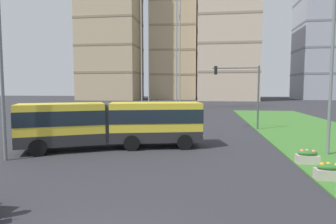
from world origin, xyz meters
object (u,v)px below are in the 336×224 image
object	(u,v)px
flower_planter_2	(329,171)
articulated_bus	(113,123)
flower_planter_3	(307,157)
apartment_tower_west	(110,23)
apartment_tower_centre	(228,21)
apartment_tower_eastcentre	(330,38)
traffic_light_far_right	(243,86)
streetlight_median	(332,67)
streetlight_left	(1,63)
car_white_van	(117,122)
apartment_tower_westcentre	(174,42)

from	to	relation	value
flower_planter_2	articulated_bus	bearing A→B (deg)	154.79
flower_planter_3	apartment_tower_west	size ratio (longest dim) A/B	0.02
apartment_tower_centre	apartment_tower_eastcentre	bearing A→B (deg)	17.15
apartment_tower_eastcentre	articulated_bus	bearing A→B (deg)	-118.21
traffic_light_far_right	flower_planter_3	bearing A→B (deg)	-81.65
apartment_tower_centre	flower_planter_3	bearing A→B (deg)	-90.82
streetlight_median	apartment_tower_eastcentre	world-z (taller)	apartment_tower_eastcentre
streetlight_left	apartment_tower_eastcentre	world-z (taller)	apartment_tower_eastcentre
apartment_tower_west	apartment_tower_centre	world-z (taller)	apartment_tower_west
car_white_van	apartment_tower_west	distance (m)	76.91
traffic_light_far_right	flower_planter_2	bearing A→B (deg)	-83.09
articulated_bus	apartment_tower_westcentre	size ratio (longest dim) A/B	0.29
car_white_van	apartment_tower_west	world-z (taller)	apartment_tower_west
flower_planter_2	apartment_tower_centre	xyz separation A→B (m)	(1.16, 83.73, 25.10)
apartment_tower_westcentre	apartment_tower_eastcentre	world-z (taller)	apartment_tower_eastcentre
traffic_light_far_right	apartment_tower_west	xyz separation A→B (m)	(-35.84, 67.01, 21.58)
flower_planter_3	car_white_van	bearing A→B (deg)	141.72
car_white_van	apartment_tower_west	xyz separation A→B (m)	(-23.96, 68.67, 25.03)
car_white_van	apartment_tower_centre	xyz separation A→B (m)	(14.88, 70.26, 24.77)
car_white_van	traffic_light_far_right	distance (m)	12.48
streetlight_median	apartment_tower_centre	distance (m)	81.36
apartment_tower_west	apartment_tower_westcentre	world-z (taller)	apartment_tower_west
flower_planter_2	apartment_tower_west	distance (m)	93.86
streetlight_left	apartment_tower_west	bearing A→B (deg)	104.91
articulated_bus	flower_planter_2	size ratio (longest dim) A/B	10.80
traffic_light_far_right	apartment_tower_eastcentre	distance (m)	89.97
apartment_tower_westcentre	apartment_tower_eastcentre	distance (m)	53.73
traffic_light_far_right	apartment_tower_west	distance (m)	79.00
streetlight_left	apartment_tower_centre	distance (m)	86.53
apartment_tower_westcentre	apartment_tower_west	bearing A→B (deg)	-155.94
streetlight_median	apartment_tower_west	distance (m)	89.15
articulated_bus	flower_planter_3	distance (m)	11.68
flower_planter_2	traffic_light_far_right	distance (m)	15.70
articulated_bus	car_white_van	distance (m)	8.55
streetlight_left	apartment_tower_westcentre	xyz separation A→B (m)	(-0.81, 89.98, 15.24)
flower_planter_2	flower_planter_3	bearing A→B (deg)	90.00
traffic_light_far_right	streetlight_median	bearing A→B (deg)	-69.84
car_white_van	apartment_tower_centre	bearing A→B (deg)	78.05
apartment_tower_west	traffic_light_far_right	bearing A→B (deg)	-61.86
articulated_bus	flower_planter_2	distance (m)	12.55
car_white_van	apartment_tower_centre	world-z (taller)	apartment_tower_centre
streetlight_left	apartment_tower_eastcentre	xyz separation A→B (m)	(52.82, 93.28, 15.77)
traffic_light_far_right	car_white_van	bearing A→B (deg)	-172.06
flower_planter_2	streetlight_median	world-z (taller)	streetlight_median
flower_planter_3	apartment_tower_westcentre	distance (m)	92.56
streetlight_median	apartment_tower_west	size ratio (longest dim) A/B	0.18
flower_planter_2	apartment_tower_centre	bearing A→B (deg)	89.21
flower_planter_2	apartment_tower_centre	size ratio (longest dim) A/B	0.02
apartment_tower_west	apartment_tower_centre	xyz separation A→B (m)	(38.84, 1.59, -0.26)
streetlight_left	flower_planter_2	bearing A→B (deg)	-4.95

